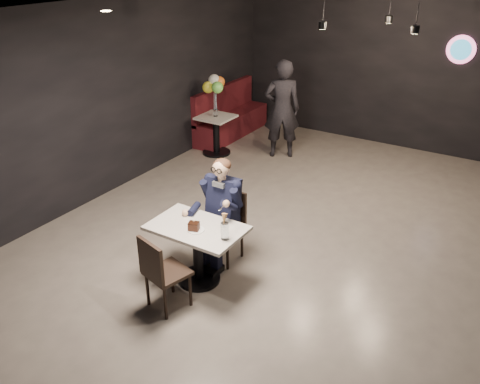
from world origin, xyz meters
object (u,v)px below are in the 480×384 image
Objects in this scene: sundae_glass at (225,231)px; booth_bench at (231,112)px; side_table at (216,134)px; main_table at (198,254)px; passerby at (282,109)px; chair_far at (223,228)px; seated_man at (223,210)px; chair_near at (167,271)px; balloon_vase at (216,113)px.

sundae_glass is 0.10× the size of booth_bench.
sundae_glass reaches higher than side_table.
main_table is 0.60× the size of passerby.
side_table is at bearing 121.35° from main_table.
booth_bench reaches higher than side_table.
passerby reaches higher than booth_bench.
passerby reaches higher than chair_far.
seated_man is (0.00, 0.00, 0.26)m from chair_far.
main_table is at bearing 72.32° from passerby.
main_table is 4.16m from side_table.
seated_man is at bearing 90.00° from main_table.
chair_near is 0.44× the size of booth_bench.
main_table is 0.65m from seated_man.
balloon_vase is 0.07× the size of passerby.
chair_far is 0.44× the size of booth_bench.
main_table is at bearing -61.58° from booth_bench.
main_table is at bearing 104.89° from chair_near.
chair_far is at bearing -58.38° from booth_bench.
sundae_glass reaches higher than chair_near.
chair_near is at bearing -62.24° from balloon_vase.
sundae_glass is (0.43, -0.06, 0.48)m from main_table.
sundae_glass reaches higher than chair_far.
main_table is at bearing -90.00° from chair_far.
balloon_vase reaches higher than side_table.
main_table is 0.57m from chair_near.
balloon_vase is (-2.16, 3.00, 0.10)m from seated_man.
booth_bench is (-2.46, 4.55, 0.15)m from main_table.
balloon_vase reaches higher than main_table.
sundae_glass is at bearing -7.44° from main_table.
side_table is at bearing -5.30° from passerby.
balloon_vase is (-2.16, 4.11, 0.36)m from chair_near.
main_table is 8.13× the size of balloon_vase.
main_table is 0.56m from chair_far.
chair_far is 6.80× the size of balloon_vase.
seated_man reaches higher than side_table.
seated_man is (0.00, 1.11, 0.26)m from chair_near.
booth_bench reaches higher than main_table.
passerby is at bearing 106.49° from chair_far.
passerby is (-1.05, 3.56, 0.20)m from seated_man.
balloon_vase is (-2.16, 3.00, 0.36)m from chair_far.
passerby is at bearing 109.57° from sundae_glass.
sundae_glass is 4.46m from side_table.
chair_far is at bearing 0.00° from seated_man.
sundae_glass reaches higher than main_table.
chair_near reaches higher than side_table.
sundae_glass is 0.11× the size of passerby.
side_table reaches higher than main_table.
chair_near is 0.64× the size of seated_man.
passerby reaches higher than main_table.
passerby is at bearing 106.49° from seated_man.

